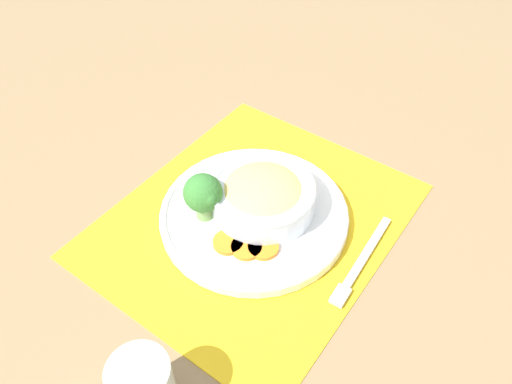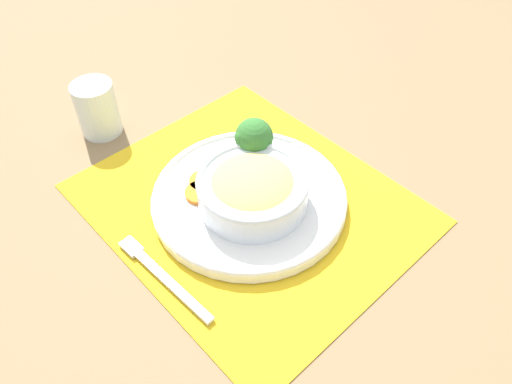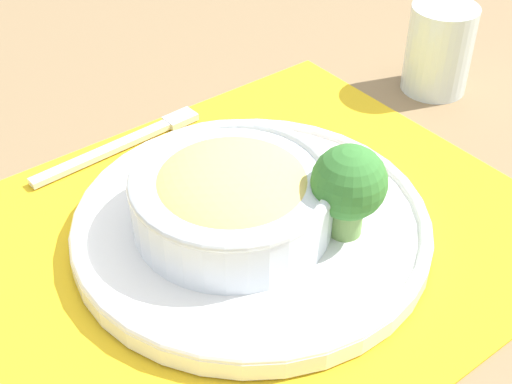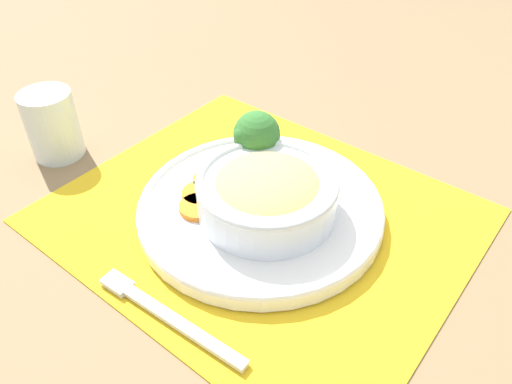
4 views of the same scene
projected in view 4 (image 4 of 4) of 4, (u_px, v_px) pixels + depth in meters
ground_plane at (260, 216)px, 0.61m from camera, size 4.00×4.00×0.00m
placemat at (260, 215)px, 0.61m from camera, size 0.44×0.51×0.00m
plate at (260, 207)px, 0.60m from camera, size 0.30×0.30×0.02m
bowl at (267, 192)px, 0.57m from camera, size 0.16×0.16×0.06m
broccoli_floret at (256, 136)px, 0.63m from camera, size 0.06×0.06×0.08m
carrot_slice_near at (209, 182)px, 0.63m from camera, size 0.05×0.05×0.01m
carrot_slice_middle at (201, 194)px, 0.61m from camera, size 0.05×0.05×0.01m
carrot_slice_far at (198, 207)px, 0.59m from camera, size 0.05×0.05×0.01m
water_glass at (53, 128)px, 0.69m from camera, size 0.07×0.07×0.10m
fork at (157, 309)px, 0.49m from camera, size 0.02×0.18×0.01m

